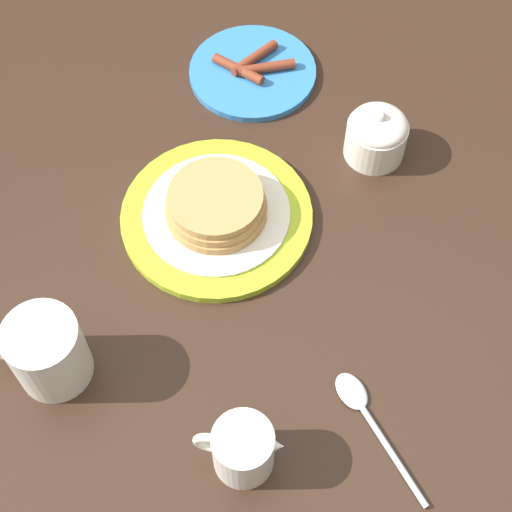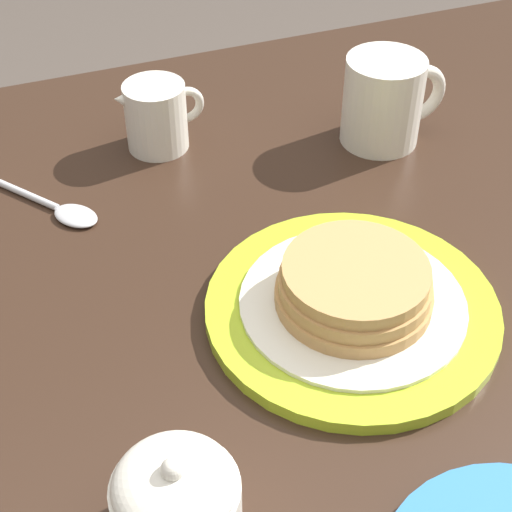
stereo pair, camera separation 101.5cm
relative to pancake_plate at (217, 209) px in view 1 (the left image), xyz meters
The scene contains 8 objects.
ground_plane 0.75m from the pancake_plate, 18.47° to the left, with size 8.00×8.00×0.00m, color #51473F.
dining_table 0.12m from the pancake_plate, 18.47° to the left, with size 1.47×0.98×0.73m.
pancake_plate is the anchor object (origin of this frame).
side_plate_bacon 0.25m from the pancake_plate, 91.83° to the right, with size 0.18×0.18×0.02m.
coffee_mug 0.28m from the pancake_plate, 57.60° to the left, with size 0.12×0.08×0.09m.
creamer_pitcher 0.32m from the pancake_plate, 104.98° to the left, with size 0.10×0.06×0.08m.
sugar_bowl 0.23m from the pancake_plate, 144.79° to the right, with size 0.08×0.08×0.08m.
spoon 0.31m from the pancake_plate, 131.24° to the left, with size 0.12×0.15×0.01m.
Camera 1 is at (-0.14, 0.55, 1.56)m, focal length 55.00 mm.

